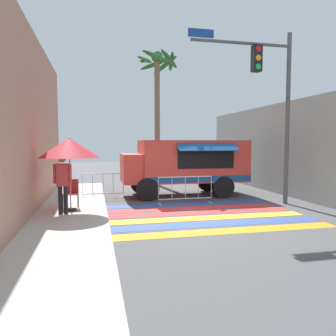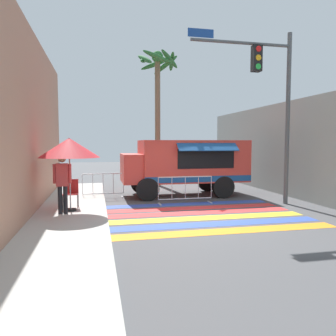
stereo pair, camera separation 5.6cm
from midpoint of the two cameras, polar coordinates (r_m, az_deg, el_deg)
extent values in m
plane|color=#4C4C4F|center=(10.29, 5.51, -8.22)|extent=(60.00, 60.00, 0.00)
cube|color=#B7B5AD|center=(9.98, -23.21, -8.55)|extent=(4.40, 16.00, 0.14)
cube|color=tan|center=(9.77, -24.04, 7.56)|extent=(0.25, 16.00, 5.69)
cube|color=gray|center=(14.87, 20.08, 3.16)|extent=(0.20, 16.00, 3.99)
cube|color=orange|center=(8.55, 9.49, -10.83)|extent=(6.40, 0.56, 0.01)
cube|color=#334FB2|center=(9.24, 7.71, -9.66)|extent=(6.40, 0.56, 0.01)
cube|color=yellow|center=(9.94, 6.19, -8.65)|extent=(6.40, 0.56, 0.01)
cube|color=red|center=(10.64, 4.88, -7.77)|extent=(6.40, 0.56, 0.01)
cube|color=red|center=(11.36, 3.73, -6.99)|extent=(6.40, 0.56, 0.01)
cube|color=#334FB2|center=(12.07, 2.73, -6.31)|extent=(6.40, 0.56, 0.01)
cube|color=#D13D33|center=(14.03, 4.34, 1.29)|extent=(4.42, 2.14, 1.73)
cube|color=#D13D33|center=(13.58, -4.64, 0.00)|extent=(1.56, 1.97, 1.17)
cube|color=#1E232D|center=(13.48, -7.73, 1.19)|extent=(0.06, 1.71, 0.44)
cube|color=black|center=(13.08, 6.81, 1.62)|extent=(2.34, 0.03, 0.78)
cube|color=#194C8C|center=(12.87, 7.12, 3.66)|extent=(2.44, 0.43, 0.31)
cube|color=#194C8C|center=(13.06, 5.68, -1.95)|extent=(4.42, 0.01, 0.24)
cylinder|color=black|center=(12.71, -3.44, -3.74)|extent=(0.90, 0.22, 0.90)
cylinder|color=black|center=(14.65, -4.64, -2.68)|extent=(0.90, 0.22, 0.90)
cylinder|color=black|center=(13.55, 9.75, -3.30)|extent=(0.90, 0.22, 0.90)
cylinder|color=black|center=(15.38, 6.99, -2.36)|extent=(0.90, 0.22, 0.90)
cylinder|color=#515456|center=(12.80, 20.22, 7.89)|extent=(0.16, 0.16, 6.17)
cylinder|color=#515456|center=(12.38, 12.86, 20.48)|extent=(3.69, 0.11, 0.11)
cube|color=black|center=(12.46, 15.30, 17.91)|extent=(0.32, 0.28, 0.90)
cylinder|color=red|center=(12.41, 15.64, 19.38)|extent=(0.20, 0.02, 0.20)
cylinder|color=#F2A519|center=(12.34, 15.61, 18.04)|extent=(0.20, 0.02, 0.20)
cylinder|color=green|center=(12.27, 15.58, 16.68)|extent=(0.20, 0.02, 0.20)
cube|color=navy|center=(11.90, 5.87, 22.35)|extent=(0.90, 0.02, 0.28)
cylinder|color=black|center=(10.69, -16.45, -6.99)|extent=(0.36, 0.36, 0.06)
cylinder|color=#B2B2B7|center=(10.53, -16.57, -1.11)|extent=(0.04, 0.04, 2.26)
cone|color=red|center=(10.49, -16.67, 3.40)|extent=(1.85, 1.85, 0.60)
cylinder|color=#4C4C51|center=(10.84, -17.71, -5.79)|extent=(0.02, 0.02, 0.46)
cylinder|color=#4C4C51|center=(10.81, -15.33, -5.77)|extent=(0.02, 0.02, 0.46)
cylinder|color=#4C4C51|center=(11.28, -17.50, -5.40)|extent=(0.02, 0.02, 0.46)
cylinder|color=#4C4C51|center=(11.25, -15.21, -5.38)|extent=(0.02, 0.02, 0.46)
cube|color=#B22626|center=(11.00, -16.47, -4.33)|extent=(0.47, 0.47, 0.03)
cube|color=#B22626|center=(11.19, -16.41, -2.99)|extent=(0.47, 0.03, 0.43)
cylinder|color=black|center=(10.24, -18.12, -5.33)|extent=(0.13, 0.13, 0.83)
cylinder|color=black|center=(10.23, -17.28, -5.32)|extent=(0.13, 0.13, 0.83)
cube|color=#CC3F3F|center=(10.14, -17.79, -1.14)|extent=(0.34, 0.20, 0.67)
cylinder|color=#CC3F3F|center=(10.16, -19.03, -0.97)|extent=(0.09, 0.09, 0.57)
cylinder|color=#CC3F3F|center=(10.12, -16.56, -0.93)|extent=(0.09, 0.09, 0.57)
sphere|color=#9E7051|center=(10.11, -17.86, 1.58)|extent=(0.23, 0.23, 0.23)
cylinder|color=#B7BABF|center=(12.09, 3.16, -1.55)|extent=(2.03, 0.04, 0.04)
cylinder|color=#B7BABF|center=(12.20, 3.15, -5.35)|extent=(2.03, 0.04, 0.04)
cylinder|color=#B7BABF|center=(11.91, -1.57, -3.60)|extent=(0.02, 0.02, 0.81)
cylinder|color=#B7BABF|center=(12.01, 0.82, -3.53)|extent=(0.02, 0.02, 0.81)
cylinder|color=#B7BABF|center=(12.14, 3.16, -3.46)|extent=(0.02, 0.02, 0.81)
cylinder|color=#B7BABF|center=(12.28, 5.44, -3.38)|extent=(0.02, 0.02, 0.81)
cylinder|color=#B7BABF|center=(12.45, 7.67, -3.30)|extent=(0.02, 0.02, 0.81)
cube|color=#B7BABF|center=(12.01, -1.32, -6.31)|extent=(0.06, 0.44, 0.03)
cube|color=#B7BABF|center=(12.52, 7.43, -5.91)|extent=(0.06, 0.44, 0.03)
cylinder|color=#B7BABF|center=(13.57, -11.15, -0.98)|extent=(1.64, 0.04, 0.04)
cylinder|color=#B7BABF|center=(13.67, -11.10, -4.37)|extent=(1.64, 0.04, 0.04)
cylinder|color=#B7BABF|center=(13.62, -14.59, -2.74)|extent=(0.02, 0.02, 0.81)
cylinder|color=#B7BABF|center=(13.61, -12.85, -2.71)|extent=(0.02, 0.02, 0.81)
cylinder|color=#B7BABF|center=(13.61, -11.12, -2.69)|extent=(0.02, 0.02, 0.81)
cylinder|color=#B7BABF|center=(13.63, -9.39, -2.65)|extent=(0.02, 0.02, 0.81)
cylinder|color=#B7BABF|center=(13.66, -7.67, -2.62)|extent=(0.02, 0.02, 0.81)
cube|color=#B7BABF|center=(13.70, -14.33, -5.12)|extent=(0.06, 0.44, 0.03)
cube|color=#B7BABF|center=(13.73, -7.85, -5.00)|extent=(0.06, 0.44, 0.03)
cylinder|color=#7A664C|center=(17.35, -1.73, 7.77)|extent=(0.28, 0.28, 6.55)
sphere|color=#2D6B33|center=(17.88, -1.75, 18.79)|extent=(0.60, 0.60, 0.60)
ellipsoid|color=#2D6B33|center=(17.88, 0.76, 18.04)|extent=(0.43, 1.47, 0.86)
ellipsoid|color=#2D6B33|center=(18.50, -0.35, 17.48)|extent=(1.30, 1.22, 1.02)
ellipsoid|color=#2D6B33|center=(18.59, -2.30, 17.57)|extent=(1.57, 0.28, 0.83)
ellipsoid|color=#2D6B33|center=(17.95, -4.16, 18.20)|extent=(0.68, 1.46, 0.62)
ellipsoid|color=#2D6B33|center=(17.46, -3.98, 18.40)|extent=(0.74, 1.46, 0.82)
ellipsoid|color=#2D6B33|center=(17.06, -1.72, 18.76)|extent=(1.57, 0.51, 0.84)
ellipsoid|color=#2D6B33|center=(17.40, 0.38, 18.45)|extent=(1.25, 1.19, 0.85)
camera|label=1|loc=(0.03, -89.87, 0.01)|focal=35.00mm
camera|label=2|loc=(0.03, 90.13, -0.01)|focal=35.00mm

